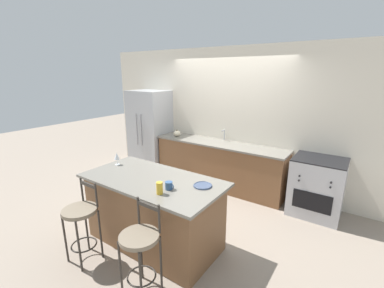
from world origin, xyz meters
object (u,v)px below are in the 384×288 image
object	(u,v)px
refrigerator	(150,131)
wine_glass	(117,156)
dinner_plate	(203,185)
bar_stool_near	(81,218)
bar_stool_far	(140,246)
oven_range	(317,187)
coffee_mug	(169,186)
tumbler_cup	(160,188)
pumpkin_decoration	(177,133)

from	to	relation	value
refrigerator	wine_glass	size ratio (longest dim) A/B	10.15
dinner_plate	wine_glass	size ratio (longest dim) A/B	1.23
bar_stool_near	bar_stool_far	bearing A→B (deg)	2.39
oven_range	coffee_mug	xyz separation A→B (m)	(-1.26, -2.14, 0.50)
tumbler_cup	pumpkin_decoration	size ratio (longest dim) A/B	0.93
tumbler_cup	bar_stool_far	bearing A→B (deg)	-76.09
oven_range	tumbler_cup	size ratio (longest dim) A/B	6.76
coffee_mug	pumpkin_decoration	distance (m)	2.63
wine_glass	pumpkin_decoration	xyz separation A→B (m)	(-0.39, 1.93, -0.09)
refrigerator	bar_stool_far	xyz separation A→B (m)	(2.42, -2.72, -0.36)
bar_stool_far	tumbler_cup	bearing A→B (deg)	103.91
refrigerator	coffee_mug	world-z (taller)	refrigerator
coffee_mug	pumpkin_decoration	xyz separation A→B (m)	(-1.54, 2.13, -0.00)
bar_stool_far	wine_glass	xyz separation A→B (m)	(-1.24, 0.78, 0.49)
dinner_plate	wine_glass	distance (m)	1.42
bar_stool_near	pumpkin_decoration	bearing A→B (deg)	104.14
tumbler_cup	pumpkin_decoration	distance (m)	2.74
wine_glass	dinner_plate	bearing A→B (deg)	3.48
bar_stool_near	dinner_plate	size ratio (longest dim) A/B	4.47
dinner_plate	pumpkin_decoration	distance (m)	2.58
oven_range	bar_stool_far	distance (m)	2.96
bar_stool_far	pumpkin_decoration	xyz separation A→B (m)	(-1.63, 2.71, 0.40)
dinner_plate	tumbler_cup	bearing A→B (deg)	-123.18
oven_range	dinner_plate	bearing A→B (deg)	-118.12
wine_glass	refrigerator	bearing A→B (deg)	121.44
refrigerator	bar_stool_far	distance (m)	3.65
bar_stool_far	pumpkin_decoration	size ratio (longest dim) A/B	6.69
coffee_mug	tumbler_cup	world-z (taller)	tumbler_cup
oven_range	tumbler_cup	xyz separation A→B (m)	(-1.28, -2.29, 0.53)
wine_glass	pumpkin_decoration	world-z (taller)	wine_glass
bar_stool_near	tumbler_cup	size ratio (longest dim) A/B	7.22
tumbler_cup	pumpkin_decoration	bearing A→B (deg)	123.74
bar_stool_near	bar_stool_far	xyz separation A→B (m)	(0.94, 0.04, 0.00)
oven_range	bar_stool_near	distance (m)	3.47
oven_range	refrigerator	bearing A→B (deg)	-179.95
bar_stool_near	bar_stool_far	size ratio (longest dim) A/B	1.00
wine_glass	coffee_mug	xyz separation A→B (m)	(1.14, -0.20, -0.08)
dinner_plate	coffee_mug	world-z (taller)	coffee_mug
wine_glass	coffee_mug	size ratio (longest dim) A/B	1.54
refrigerator	pumpkin_decoration	distance (m)	0.79
bar_stool_near	dinner_plate	distance (m)	1.49
dinner_plate	pumpkin_decoration	world-z (taller)	pumpkin_decoration
oven_range	dinner_plate	xyz separation A→B (m)	(-0.99, -1.85, 0.47)
pumpkin_decoration	bar_stool_far	bearing A→B (deg)	-58.97
coffee_mug	tumbler_cup	size ratio (longest dim) A/B	0.85
bar_stool_near	coffee_mug	size ratio (longest dim) A/B	8.51
dinner_plate	pumpkin_decoration	bearing A→B (deg)	134.51
refrigerator	coffee_mug	xyz separation A→B (m)	(2.32, -2.14, 0.05)
oven_range	bar_stool_near	size ratio (longest dim) A/B	0.94
dinner_plate	refrigerator	bearing A→B (deg)	144.59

